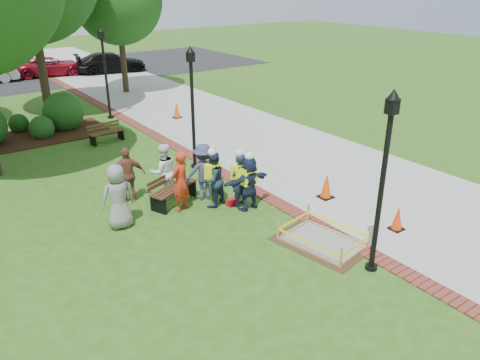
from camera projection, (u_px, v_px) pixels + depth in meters
ground at (251, 233)px, 12.53m from camera, size 100.00×100.00×0.00m
sidewalk at (208, 119)px, 22.65m from camera, size 6.00×60.00×0.02m
brick_edging at (147, 131)px, 20.89m from camera, size 0.50×60.00×0.03m
mulch_bed at (24, 139)px, 19.81m from camera, size 7.00×3.00×0.05m
parking_lot at (17, 76)px, 32.57m from camera, size 36.00×12.00×0.01m
wet_concrete_pad at (323, 235)px, 11.96m from camera, size 2.07×2.56×0.55m
bench_near at (174, 194)px, 14.08m from camera, size 1.75×1.14×0.90m
bench_far at (107, 136)px, 19.39m from camera, size 1.50×0.64×0.79m
cone_front at (398, 219)px, 12.55m from camera, size 0.36×0.36×0.71m
cone_back at (326, 186)px, 14.37m from camera, size 0.42×0.42×0.82m
cone_far at (177, 111)px, 22.69m from camera, size 0.39×0.39×0.77m
toolbox at (232, 202)px, 14.06m from camera, size 0.43×0.32×0.19m
lamp_near at (384, 171)px, 9.99m from camera, size 0.28×0.28×4.26m
lamp_mid at (192, 99)px, 15.93m from camera, size 0.28×0.28×4.26m
lamp_far at (105, 67)px, 21.87m from camera, size 0.28×0.28×4.26m
tree_right at (117, 0)px, 26.07m from camera, size 4.98×4.98×7.70m
shrub_c at (44, 138)px, 20.02m from camera, size 1.03×1.03×1.03m
shrub_d at (66, 129)px, 21.24m from camera, size 1.78×1.78×1.78m
shrub_e at (20, 132)px, 20.82m from camera, size 0.87×0.87×0.87m
casual_person_a at (118, 197)px, 12.49m from camera, size 0.61×0.41×1.82m
casual_person_b at (180, 181)px, 13.44m from camera, size 0.67×0.56×1.80m
casual_person_c at (164, 172)px, 14.18m from camera, size 0.62×0.45×1.76m
casual_person_d at (128, 175)px, 14.00m from camera, size 0.63×0.51×1.72m
casual_person_e at (204, 172)px, 14.16m from camera, size 0.66×0.54×1.77m
hivis_worker_a at (249, 181)px, 13.51m from camera, size 0.53×0.34×1.78m
hivis_worker_b at (239, 178)px, 13.72m from camera, size 0.61×0.50×1.79m
hivis_worker_c at (213, 178)px, 13.68m from camera, size 0.61×0.48×1.83m
parked_car_c at (53, 76)px, 32.85m from camera, size 2.56×4.50×1.38m
parked_car_d at (112, 72)px, 33.96m from camera, size 3.01×5.07×1.55m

